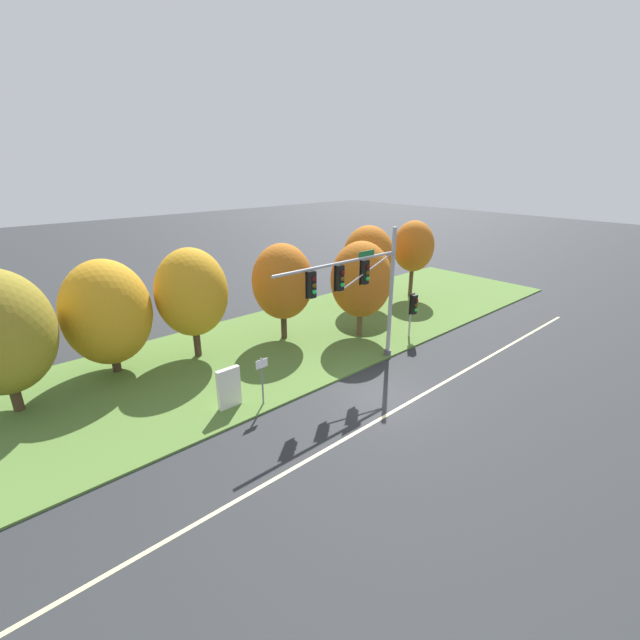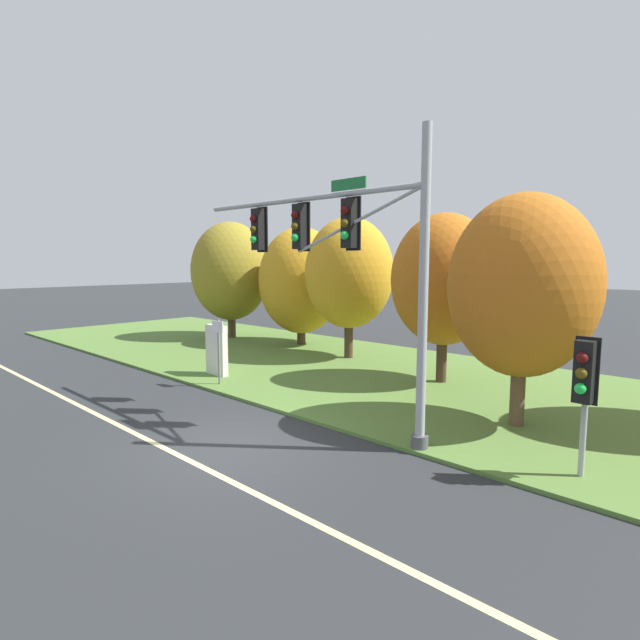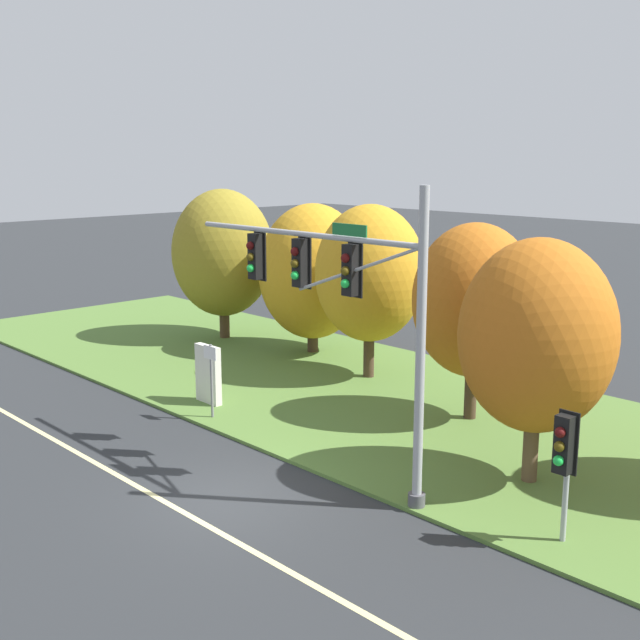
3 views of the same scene
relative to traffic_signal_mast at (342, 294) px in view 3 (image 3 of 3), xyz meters
The scene contains 12 objects.
ground_plane 5.58m from the traffic_signal_mast, 111.66° to the right, with size 160.00×160.00×0.00m, color #282B2D.
lane_stripe 6.26m from the traffic_signal_mast, 105.47° to the right, with size 36.00×0.16×0.01m, color beige.
grass_verge 7.29m from the traffic_signal_mast, 101.29° to the left, with size 48.00×11.50×0.10m, color #517533.
traffic_signal_mast is the anchor object (origin of this frame).
pedestrian_signal_near_kerb 6.26m from the traffic_signal_mast, ahead, with size 0.46×0.55×2.85m.
route_sign_post 6.73m from the traffic_signal_mast, behind, with size 0.61×0.08×2.29m.
tree_nearest_road 16.14m from the traffic_signal_mast, 153.38° to the left, with size 4.38×4.38×6.46m.
tree_left_of_mast 12.93m from the traffic_signal_mast, 140.03° to the left, with size 4.34×4.34×6.01m.
tree_behind_signpost 9.22m from the traffic_signal_mast, 128.63° to the left, with size 3.90×3.90×6.21m.
tree_mid_verge 6.11m from the traffic_signal_mast, 94.11° to the left, with size 3.70×3.70×5.97m.
tree_tall_centre 4.77m from the traffic_signal_mast, 42.67° to the left, with size 3.76×3.76×6.02m.
info_kiosk 8.16m from the traffic_signal_mast, behind, with size 1.10×0.24×1.90m.
Camera 3 is at (14.44, -10.67, 8.05)m, focal length 45.00 mm.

